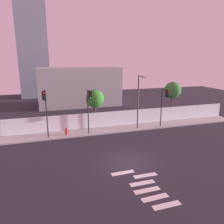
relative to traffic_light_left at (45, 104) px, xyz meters
name	(u,v)px	position (x,y,z in m)	size (l,w,h in m)	color
ground_plane	(128,162)	(6.25, -6.87, -3.91)	(80.00, 80.00, 0.00)	#27242C
sidewalk	(103,130)	(6.25, 1.33, -3.83)	(36.00, 2.40, 0.15)	#ABABAB
perimeter_wall	(100,120)	(6.25, 2.62, -2.86)	(36.00, 0.18, 1.80)	white
crosswalk_marking	(146,186)	(6.04, -10.54, -3.91)	(3.27, 4.72, 0.01)	silver
traffic_light_left	(45,104)	(0.00, 0.00, 0.00)	(0.36, 1.58, 5.18)	black
traffic_light_center	(89,103)	(4.44, 0.01, -0.12)	(0.34, 1.53, 5.00)	black
traffic_light_right	(165,100)	(13.57, 0.14, -0.34)	(0.36, 1.25, 4.69)	black
street_lamp_curbside	(139,98)	(10.46, 0.64, -0.01)	(0.61, 1.79, 6.31)	#4C4C51
fire_hydrant	(66,131)	(2.00, 0.93, -3.33)	(0.44, 0.26, 0.79)	red
roadside_tree_leftmost	(95,99)	(5.89, 3.57, -0.43)	(2.25, 2.25, 4.63)	brown
roadside_tree_midleft	(173,90)	(16.84, 3.57, 0.15)	(2.30, 2.30, 5.24)	brown
low_building_distant	(79,87)	(6.07, 16.62, -0.52)	(14.18, 6.00, 6.78)	#989898
tower_on_skyline	(32,39)	(-1.63, 28.62, 8.27)	(6.07, 5.00, 24.35)	gray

